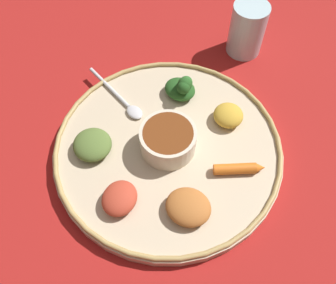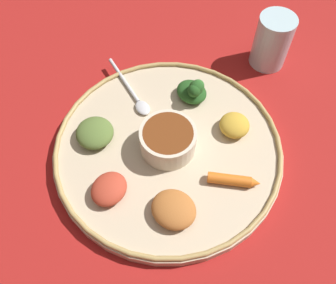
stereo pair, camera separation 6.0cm
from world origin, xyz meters
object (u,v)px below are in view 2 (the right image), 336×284
object	(u,v)px
center_bowl	(168,139)
greens_pile	(193,91)
spoon	(134,95)
carrot_near_spoon	(233,180)
drinking_glass	(271,44)

from	to	relation	value
center_bowl	greens_pile	world-z (taller)	greens_pile
spoon	greens_pile	size ratio (longest dim) A/B	2.51
center_bowl	carrot_near_spoon	distance (m)	0.12
drinking_glass	spoon	bearing A→B (deg)	72.85
center_bowl	drinking_glass	bearing A→B (deg)	-82.24
greens_pile	carrot_near_spoon	distance (m)	0.18
center_bowl	spoon	size ratio (longest dim) A/B	0.60
center_bowl	drinking_glass	distance (m)	0.29
spoon	carrot_near_spoon	bearing A→B (deg)	-176.26
carrot_near_spoon	greens_pile	bearing A→B (deg)	-21.07
carrot_near_spoon	center_bowl	bearing A→B (deg)	17.41
center_bowl	drinking_glass	world-z (taller)	drinking_glass
center_bowl	drinking_glass	size ratio (longest dim) A/B	0.88
spoon	carrot_near_spoon	xyz separation A→B (m)	(-0.24, -0.02, 0.00)
carrot_near_spoon	drinking_glass	distance (m)	0.30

